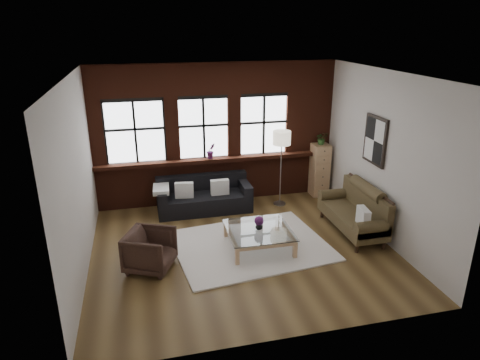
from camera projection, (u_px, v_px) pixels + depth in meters
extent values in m
plane|color=brown|center=(242.00, 248.00, 8.04)|extent=(5.50, 5.50, 0.00)
plane|color=white|center=(243.00, 75.00, 6.92)|extent=(5.50, 5.50, 0.00)
plane|color=beige|center=(216.00, 134.00, 9.76)|extent=(5.50, 0.00, 5.50)
plane|color=beige|center=(291.00, 232.00, 5.20)|extent=(5.50, 0.00, 5.50)
plane|color=beige|center=(77.00, 181.00, 6.88)|extent=(0.00, 5.00, 5.00)
plane|color=beige|center=(383.00, 157.00, 8.08)|extent=(0.00, 5.00, 5.00)
cube|color=#4A1E11|center=(218.00, 159.00, 9.82)|extent=(5.50, 0.30, 0.08)
cube|color=silver|center=(251.00, 245.00, 8.12)|extent=(3.04, 2.51, 0.03)
cube|color=silver|center=(184.00, 190.00, 9.29)|extent=(0.42, 0.20, 0.34)
cube|color=silver|center=(220.00, 187.00, 9.47)|extent=(0.40, 0.15, 0.34)
cube|color=silver|center=(363.00, 217.00, 7.95)|extent=(0.19, 0.39, 0.34)
imported|color=black|center=(150.00, 251.00, 7.27)|extent=(1.00, 0.99, 0.69)
imported|color=#B2B2B2|center=(259.00, 226.00, 7.91)|extent=(0.18, 0.18, 0.14)
sphere|color=#5E2160|center=(259.00, 221.00, 7.87)|extent=(0.18, 0.18, 0.18)
cube|color=tan|center=(320.00, 170.00, 10.34)|extent=(0.39, 0.39, 1.28)
imported|color=#2D5923|center=(322.00, 138.00, 10.06)|extent=(0.29, 0.26, 0.30)
imported|color=#5E2160|center=(211.00, 151.00, 9.68)|extent=(0.24, 0.21, 0.36)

